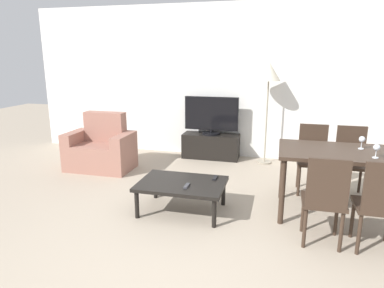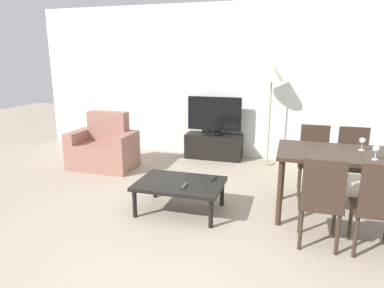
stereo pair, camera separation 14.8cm
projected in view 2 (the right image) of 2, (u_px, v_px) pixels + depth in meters
ground_plane at (177, 270)px, 2.94m from camera, size 18.00×18.00×0.00m
wall_back at (244, 82)px, 6.01m from camera, size 7.94×0.06×2.70m
armchair at (104, 149)px, 5.62m from camera, size 1.04×0.64×0.91m
tv_stand at (214, 146)px, 6.17m from camera, size 1.01×0.39×0.44m
tv at (214, 116)px, 6.04m from camera, size 0.96×0.32×0.67m
coffee_table at (180, 185)px, 4.00m from camera, size 1.00×0.71×0.36m
dining_table at (341, 160)px, 3.75m from camera, size 1.36×0.85×0.78m
dining_chair_near at (321, 199)px, 3.17m from camera, size 0.40×0.40×0.91m
dining_chair_far at (353, 159)px, 4.41m from camera, size 0.40×0.40×0.91m
dining_chair_near_right at (378, 205)px, 3.04m from camera, size 0.40×0.40×0.91m
dining_chair_far_left at (314, 156)px, 4.54m from camera, size 0.40×0.40×0.91m
floor_lamp at (272, 76)px, 5.53m from camera, size 0.38×0.38×1.70m
remote_primary at (184, 186)px, 3.85m from camera, size 0.04×0.15×0.02m
remote_secondary at (214, 178)px, 4.09m from camera, size 0.04×0.15×0.02m
wine_glass_center at (376, 150)px, 3.42m from camera, size 0.07×0.07×0.15m
wine_glass_right at (362, 141)px, 3.77m from camera, size 0.07×0.07×0.15m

